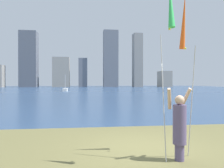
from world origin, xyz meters
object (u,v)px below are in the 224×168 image
object	(u,v)px
person	(179,125)
kite_flag_right	(184,25)
sailboat_0	(65,90)
kite_flag_left	(170,11)

from	to	relation	value
person	kite_flag_right	distance (m)	2.81
kite_flag_right	sailboat_0	xyz separation A→B (m)	(-6.34, 46.30, -3.28)
kite_flag_left	sailboat_0	size ratio (longest dim) A/B	1.17
kite_flag_right	sailboat_0	distance (m)	46.85
kite_flag_right	person	bearing A→B (deg)	-123.08
person	kite_flag_left	size ratio (longest dim) A/B	0.42
kite_flag_left	kite_flag_right	distance (m)	1.22
person	sailboat_0	world-z (taller)	sailboat_0
kite_flag_left	sailboat_0	xyz separation A→B (m)	(-5.57, 47.24, -3.36)
person	sailboat_0	distance (m)	47.27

